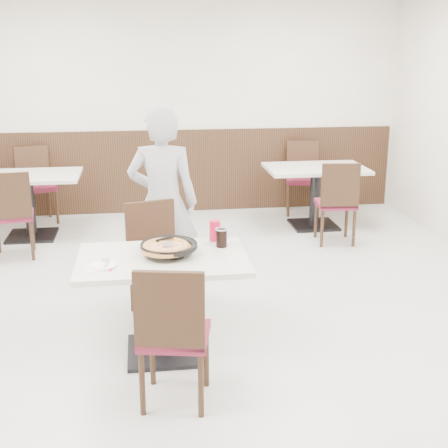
{
  "coord_description": "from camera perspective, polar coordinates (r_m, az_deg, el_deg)",
  "views": [
    {
      "loc": [
        -0.46,
        -4.73,
        2.22
      ],
      "look_at": [
        0.14,
        -0.3,
        0.9
      ],
      "focal_mm": 50.0,
      "sensor_mm": 36.0,
      "label": 1
    }
  ],
  "objects": [
    {
      "name": "bg_chair_right_far",
      "position": [
        8.32,
        7.17,
        4.14
      ],
      "size": [
        0.5,
        0.5,
        0.95
      ],
      "primitive_type": null,
      "rotation": [
        0.0,
        0.0,
        2.93
      ],
      "color": "black",
      "rests_on": "floor"
    },
    {
      "name": "pizza_server",
      "position": [
        4.41,
        -5.1,
        -1.85
      ],
      "size": [
        0.09,
        0.1,
        0.0
      ],
      "primitive_type": "cube",
      "rotation": [
        0.0,
        0.0,
        0.2
      ],
      "color": "white",
      "rests_on": "pizza"
    },
    {
      "name": "wall_back",
      "position": [
        8.28,
        -4.57,
        10.64
      ],
      "size": [
        6.0,
        0.04,
        2.8
      ],
      "primitive_type": "cube",
      "color": "beige",
      "rests_on": "floor"
    },
    {
      "name": "fork",
      "position": [
        4.3,
        -10.68,
        -3.62
      ],
      "size": [
        0.04,
        0.15,
        0.0
      ],
      "primitive_type": "cube",
      "rotation": [
        0.0,
        0.0,
        -0.18
      ],
      "color": "white",
      "rests_on": "side_plate"
    },
    {
      "name": "bg_chair_right_near",
      "position": [
        7.16,
        10.17,
        2.02
      ],
      "size": [
        0.45,
        0.45,
        0.95
      ],
      "primitive_type": null,
      "rotation": [
        0.0,
        0.0,
        -0.09
      ],
      "color": "black",
      "rests_on": "floor"
    },
    {
      "name": "trivet",
      "position": [
        4.42,
        -4.37,
        -2.84
      ],
      "size": [
        0.11,
        0.11,
        0.04
      ],
      "primitive_type": "cylinder",
      "rotation": [
        0.0,
        0.0,
        0.03
      ],
      "color": "black",
      "rests_on": "main_table"
    },
    {
      "name": "side_plate",
      "position": [
        4.31,
        -10.99,
        -3.71
      ],
      "size": [
        0.19,
        0.19,
        0.01
      ],
      "primitive_type": "cylinder",
      "rotation": [
        0.0,
        0.0,
        0.03
      ],
      "color": "white",
      "rests_on": "napkin"
    },
    {
      "name": "wainscot_back",
      "position": [
        8.39,
        -4.44,
        4.84
      ],
      "size": [
        5.9,
        0.03,
        1.1
      ],
      "primitive_type": "cube",
      "color": "black",
      "rests_on": "floor"
    },
    {
      "name": "chair_far",
      "position": [
        5.15,
        -6.05,
        -3.51
      ],
      "size": [
        0.52,
        0.52,
        0.95
      ],
      "primitive_type": null,
      "rotation": [
        0.0,
        0.0,
        3.42
      ],
      "color": "black",
      "rests_on": "floor"
    },
    {
      "name": "diner_person",
      "position": [
        5.53,
        -5.61,
        1.95
      ],
      "size": [
        0.68,
        0.51,
        1.7
      ],
      "primitive_type": "imported",
      "rotation": [
        0.0,
        0.0,
        2.97
      ],
      "color": "#9D9DA2",
      "rests_on": "floor"
    },
    {
      "name": "chair_near",
      "position": [
        3.95,
        -4.54,
        -9.83
      ],
      "size": [
        0.49,
        0.49,
        0.95
      ],
      "primitive_type": null,
      "rotation": [
        0.0,
        0.0,
        -0.2
      ],
      "color": "black",
      "rests_on": "floor"
    },
    {
      "name": "main_table",
      "position": [
        4.57,
        -5.51,
        -7.47
      ],
      "size": [
        1.22,
        0.83,
        0.75
      ],
      "primitive_type": null,
      "rotation": [
        0.0,
        0.0,
        0.03
      ],
      "color": "beige",
      "rests_on": "floor"
    },
    {
      "name": "wall_front",
      "position": [
        1.55,
        11.17,
        -15.85
      ],
      "size": [
        6.0,
        0.04,
        2.8
      ],
      "primitive_type": "cube",
      "color": "beige",
      "rests_on": "floor"
    },
    {
      "name": "pizza",
      "position": [
        4.42,
        -5.33,
        -2.25
      ],
      "size": [
        0.37,
        0.37,
        0.02
      ],
      "primitive_type": "cylinder",
      "rotation": [
        0.0,
        0.0,
        0.03
      ],
      "color": "#CC8A4C",
      "rests_on": "pizza_pan"
    },
    {
      "name": "bg_chair_left_near",
      "position": [
        6.93,
        -18.79,
        0.91
      ],
      "size": [
        0.47,
        0.47,
        0.95
      ],
      "primitive_type": null,
      "rotation": [
        0.0,
        0.0,
        0.14
      ],
      "color": "black",
      "rests_on": "floor"
    },
    {
      "name": "napkin",
      "position": [
        4.29,
        -11.48,
        -3.93
      ],
      "size": [
        0.18,
        0.18,
        0.0
      ],
      "primitive_type": "cube",
      "rotation": [
        0.0,
        0.0,
        0.17
      ],
      "color": "silver",
      "rests_on": "main_table"
    },
    {
      "name": "bg_chair_left_far",
      "position": [
        8.18,
        -16.71,
        3.36
      ],
      "size": [
        0.55,
        0.55,
        0.95
      ],
      "primitive_type": null,
      "rotation": [
        0.0,
        0.0,
        3.54
      ],
      "color": "black",
      "rests_on": "floor"
    },
    {
      "name": "red_cup",
      "position": [
        4.75,
        -0.85,
        -0.61
      ],
      "size": [
        0.08,
        0.08,
        0.16
      ],
      "primitive_type": "cylinder",
      "rotation": [
        0.0,
        0.0,
        0.03
      ],
      "color": "red",
      "rests_on": "main_table"
    },
    {
      "name": "bg_table_right",
      "position": [
        7.77,
        8.28,
        2.47
      ],
      "size": [
        1.25,
        0.88,
        0.75
      ],
      "primitive_type": null,
      "rotation": [
        0.0,
        0.0,
        -0.07
      ],
      "color": "beige",
      "rests_on": "floor"
    },
    {
      "name": "floor",
      "position": [
        5.24,
        -2.0,
        -8.66
      ],
      "size": [
        7.0,
        7.0,
        0.0
      ],
      "primitive_type": "plane",
      "color": "#B3B3AF",
      "rests_on": "ground"
    },
    {
      "name": "cola_glass",
      "position": [
        4.62,
        -0.23,
        -1.31
      ],
      "size": [
        0.09,
        0.09,
        0.13
      ],
      "primitive_type": "cylinder",
      "rotation": [
        0.0,
        0.0,
        0.03
      ],
      "color": "black",
      "rests_on": "main_table"
    },
    {
      "name": "bg_table_left",
      "position": [
        7.6,
        -17.35,
        1.57
      ],
      "size": [
        1.2,
        0.8,
        0.75
      ],
      "primitive_type": null,
      "rotation": [
        0.0,
        0.0,
        0.0
      ],
      "color": "beige",
      "rests_on": "floor"
    },
    {
      "name": "pizza_pan",
      "position": [
        4.46,
        -5.05,
        -2.34
      ],
      "size": [
        0.35,
        0.35,
        0.01
      ],
      "primitive_type": "cylinder",
      "rotation": [
        0.0,
        0.0,
        0.03
      ],
      "color": "black",
      "rests_on": "trivet"
    }
  ]
}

